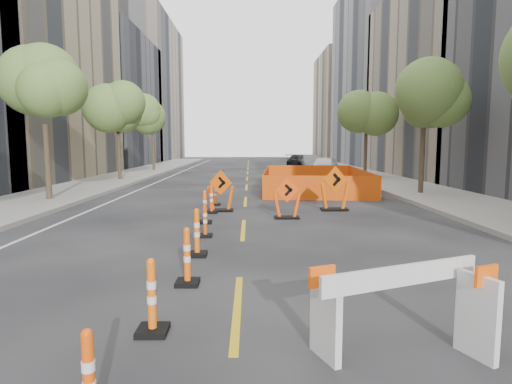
{
  "coord_description": "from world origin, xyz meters",
  "views": [
    {
      "loc": [
        0.2,
        -8.28,
        2.51
      ],
      "look_at": [
        0.37,
        4.05,
        1.1
      ],
      "focal_mm": 30.0,
      "sensor_mm": 36.0,
      "label": 1
    }
  ],
  "objects_px": {
    "channelizer_2": "(187,256)",
    "parked_car_mid": "(312,163)",
    "channelizer_1": "(152,296)",
    "channelizer_4": "(205,220)",
    "channelizer_3": "(197,232)",
    "chevron_sign_left": "(221,191)",
    "parked_car_far": "(302,161)",
    "chevron_sign_right": "(335,188)",
    "channelizer_7": "(216,194)",
    "channelizer_5": "(205,207)",
    "parked_car_near": "(325,167)",
    "chevron_sign_center": "(287,198)",
    "channelizer_0": "(89,381)",
    "channelizer_6": "(211,199)",
    "barricade_board": "(402,312)"
  },
  "relations": [
    {
      "from": "channelizer_4",
      "to": "channelizer_7",
      "type": "bearing_deg",
      "value": 91.77
    },
    {
      "from": "channelizer_1",
      "to": "channelizer_2",
      "type": "height_order",
      "value": "channelizer_2"
    },
    {
      "from": "channelizer_1",
      "to": "channelizer_2",
      "type": "relative_size",
      "value": 0.98
    },
    {
      "from": "parked_car_far",
      "to": "channelizer_7",
      "type": "bearing_deg",
      "value": -122.64
    },
    {
      "from": "channelizer_0",
      "to": "chevron_sign_left",
      "type": "height_order",
      "value": "chevron_sign_left"
    },
    {
      "from": "channelizer_3",
      "to": "channelizer_4",
      "type": "relative_size",
      "value": 1.16
    },
    {
      "from": "channelizer_0",
      "to": "chevron_sign_left",
      "type": "relative_size",
      "value": 0.62
    },
    {
      "from": "channelizer_7",
      "to": "channelizer_1",
      "type": "bearing_deg",
      "value": -89.55
    },
    {
      "from": "channelizer_3",
      "to": "chevron_sign_left",
      "type": "distance_m",
      "value": 6.33
    },
    {
      "from": "channelizer_1",
      "to": "parked_car_mid",
      "type": "xyz_separation_m",
      "value": [
        6.88,
        32.8,
        0.23
      ]
    },
    {
      "from": "channelizer_2",
      "to": "parked_car_mid",
      "type": "height_order",
      "value": "parked_car_mid"
    },
    {
      "from": "channelizer_4",
      "to": "parked_car_mid",
      "type": "xyz_separation_m",
      "value": [
        6.8,
        26.92,
        0.27
      ]
    },
    {
      "from": "channelizer_0",
      "to": "channelizer_5",
      "type": "xyz_separation_m",
      "value": [
        -0.03,
        9.79,
        0.05
      ]
    },
    {
      "from": "chevron_sign_right",
      "to": "parked_car_near",
      "type": "xyz_separation_m",
      "value": [
        2.39,
        15.85,
        -0.06
      ]
    },
    {
      "from": "chevron_sign_center",
      "to": "parked_car_mid",
      "type": "bearing_deg",
      "value": 64.02
    },
    {
      "from": "channelizer_7",
      "to": "chevron_sign_left",
      "type": "xyz_separation_m",
      "value": [
        0.31,
        -1.51,
        0.29
      ]
    },
    {
      "from": "channelizer_0",
      "to": "chevron_sign_center",
      "type": "bearing_deg",
      "value": 76.15
    },
    {
      "from": "chevron_sign_left",
      "to": "parked_car_near",
      "type": "xyz_separation_m",
      "value": [
        6.64,
        15.98,
        0.01
      ]
    },
    {
      "from": "channelizer_6",
      "to": "chevron_sign_left",
      "type": "relative_size",
      "value": 0.68
    },
    {
      "from": "channelizer_0",
      "to": "channelizer_3",
      "type": "bearing_deg",
      "value": 88.0
    },
    {
      "from": "channelizer_3",
      "to": "channelizer_6",
      "type": "xyz_separation_m",
      "value": [
        -0.2,
        5.88,
        -0.02
      ]
    },
    {
      "from": "channelizer_6",
      "to": "chevron_sign_center",
      "type": "bearing_deg",
      "value": -23.09
    },
    {
      "from": "channelizer_4",
      "to": "channelizer_6",
      "type": "xyz_separation_m",
      "value": [
        -0.18,
        3.92,
        0.05
      ]
    },
    {
      "from": "chevron_sign_center",
      "to": "parked_car_mid",
      "type": "xyz_separation_m",
      "value": [
        4.35,
        24.12,
        0.05
      ]
    },
    {
      "from": "channelizer_4",
      "to": "chevron_sign_center",
      "type": "height_order",
      "value": "chevron_sign_center"
    },
    {
      "from": "channelizer_2",
      "to": "parked_car_mid",
      "type": "bearing_deg",
      "value": 77.73
    },
    {
      "from": "chevron_sign_left",
      "to": "parked_car_far",
      "type": "xyz_separation_m",
      "value": [
        6.37,
        27.75,
        -0.08
      ]
    },
    {
      "from": "barricade_board",
      "to": "channelizer_2",
      "type": "bearing_deg",
      "value": 115.08
    },
    {
      "from": "channelizer_7",
      "to": "parked_car_far",
      "type": "relative_size",
      "value": 0.2
    },
    {
      "from": "channelizer_6",
      "to": "chevron_sign_left",
      "type": "distance_m",
      "value": 0.6
    },
    {
      "from": "channelizer_4",
      "to": "channelizer_7",
      "type": "distance_m",
      "value": 5.88
    },
    {
      "from": "channelizer_2",
      "to": "chevron_sign_right",
      "type": "bearing_deg",
      "value": 63.02
    },
    {
      "from": "channelizer_5",
      "to": "parked_car_far",
      "type": "bearing_deg",
      "value": 77.47
    },
    {
      "from": "parked_car_far",
      "to": "channelizer_2",
      "type": "bearing_deg",
      "value": -118.45
    },
    {
      "from": "chevron_sign_left",
      "to": "parked_car_mid",
      "type": "height_order",
      "value": "chevron_sign_left"
    },
    {
      "from": "channelizer_2",
      "to": "channelizer_6",
      "type": "distance_m",
      "value": 7.84
    },
    {
      "from": "parked_car_mid",
      "to": "channelizer_7",
      "type": "bearing_deg",
      "value": -104.17
    },
    {
      "from": "chevron_sign_left",
      "to": "chevron_sign_right",
      "type": "bearing_deg",
      "value": 26.6
    },
    {
      "from": "channelizer_1",
      "to": "parked_car_near",
      "type": "height_order",
      "value": "parked_car_near"
    },
    {
      "from": "channelizer_1",
      "to": "channelizer_7",
      "type": "bearing_deg",
      "value": 90.45
    },
    {
      "from": "chevron_sign_right",
      "to": "parked_car_far",
      "type": "height_order",
      "value": "chevron_sign_right"
    },
    {
      "from": "channelizer_0",
      "to": "channelizer_1",
      "type": "xyz_separation_m",
      "value": [
        0.09,
        1.96,
        0.04
      ]
    },
    {
      "from": "channelizer_1",
      "to": "chevron_sign_center",
      "type": "xyz_separation_m",
      "value": [
        2.53,
        8.68,
        0.18
      ]
    },
    {
      "from": "channelizer_6",
      "to": "channelizer_0",
      "type": "bearing_deg",
      "value": -90.0
    },
    {
      "from": "channelizer_2",
      "to": "barricade_board",
      "type": "xyz_separation_m",
      "value": [
        2.88,
        -2.65,
        0.04
      ]
    },
    {
      "from": "channelizer_5",
      "to": "channelizer_7",
      "type": "relative_size",
      "value": 1.1
    },
    {
      "from": "channelizer_3",
      "to": "chevron_sign_center",
      "type": "height_order",
      "value": "chevron_sign_center"
    },
    {
      "from": "channelizer_1",
      "to": "channelizer_6",
      "type": "height_order",
      "value": "channelizer_6"
    },
    {
      "from": "channelizer_3",
      "to": "chevron_sign_left",
      "type": "bearing_deg",
      "value": 89.05
    },
    {
      "from": "channelizer_4",
      "to": "channelizer_5",
      "type": "relative_size",
      "value": 0.89
    }
  ]
}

